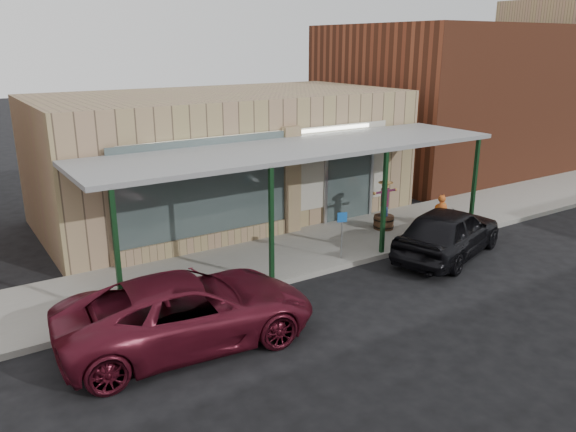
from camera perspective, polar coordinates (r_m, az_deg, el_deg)
ground at (r=13.43m, az=9.89°, el=-8.45°), size 120.00×120.00×0.00m
sidewalk at (r=15.99m, az=1.15°, el=-3.63°), size 40.00×3.20×0.15m
storefront at (r=19.24m, az=-6.51°, el=6.10°), size 12.00×6.25×4.20m
awning at (r=15.16m, az=1.30°, el=6.75°), size 12.00×3.00×3.04m
block_buildings_near at (r=20.85m, az=-2.95°, el=11.69°), size 61.00×8.00×8.00m
barrel_scarecrow at (r=17.81m, az=9.74°, el=0.43°), size 0.94×0.82×1.62m
barrel_pumpkin at (r=18.60m, az=15.12°, el=-0.10°), size 0.68×0.68×0.76m
handicap_sign at (r=15.09m, az=5.50°, el=-1.32°), size 0.26×0.10×1.30m
parked_sedan at (r=16.24m, az=15.99°, el=-1.54°), size 4.57×2.95×1.53m
car_maroon at (r=11.39m, az=-10.09°, el=-9.41°), size 5.28×2.82×1.41m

